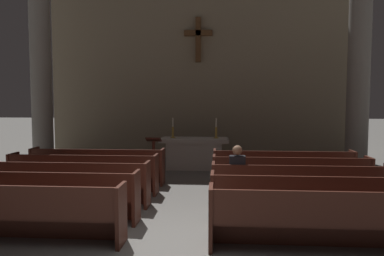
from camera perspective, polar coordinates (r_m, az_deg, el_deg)
name	(u,v)px	position (r m, az deg, el deg)	size (l,w,h in m)	color
ground_plane	(166,246)	(5.92, -4.05, -17.76)	(80.00, 80.00, 0.00)	slate
pew_left_row_1	(11,213)	(6.52, -26.25, -11.66)	(3.55, 0.50, 0.95)	#4C2319
pew_left_row_2	(42,196)	(7.39, -22.18, -9.68)	(3.55, 0.50, 0.95)	#4C2319
pew_left_row_3	(65,183)	(8.29, -19.01, -8.08)	(3.55, 0.50, 0.95)	#4C2319
pew_left_row_4	(83,174)	(9.22, -16.48, -6.78)	(3.55, 0.50, 0.95)	#4C2319
pew_left_row_5	(97,166)	(10.16, -14.44, -5.71)	(3.55, 0.50, 0.95)	#4C2319
pew_right_row_1	(330,220)	(5.89, 20.66, -13.21)	(3.55, 0.50, 0.95)	#4C2319
pew_right_row_2	(313,201)	(6.84, 18.21, -10.70)	(3.55, 0.50, 0.95)	#4C2319
pew_right_row_3	(300,187)	(7.81, 16.39, -8.79)	(3.55, 0.50, 0.95)	#4C2319
pew_right_row_4	(290,177)	(8.78, 14.98, -7.30)	(3.55, 0.50, 0.95)	#4C2319
pew_right_row_5	(283,168)	(9.77, 13.87, -6.11)	(3.55, 0.50, 0.95)	#4C2319
column_left_second	(41,66)	(13.40, -22.37, 8.91)	(1.02, 1.02, 6.92)	gray
column_right_second	(359,63)	(12.77, 24.44, 9.09)	(1.02, 1.02, 6.92)	gray
altar	(194,153)	(11.93, 0.37, -3.83)	(2.20, 0.90, 1.01)	#BCB7AD
candlestick_left	(173,131)	(11.92, -2.99, -0.54)	(0.16, 0.16, 0.65)	#B79338
candlestick_right	(216,132)	(11.83, 3.75, -0.58)	(0.16, 0.16, 0.65)	#B79338
apse_with_cross	(199,52)	(14.27, 1.03, 11.75)	(11.37, 0.45, 8.13)	gray
lectern	(154,157)	(10.89, -5.95, -4.56)	(0.44, 0.36, 1.15)	#4C2319
lone_worshipper	(237,175)	(7.63, 6.98, -7.29)	(0.32, 0.43, 1.32)	#26262B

